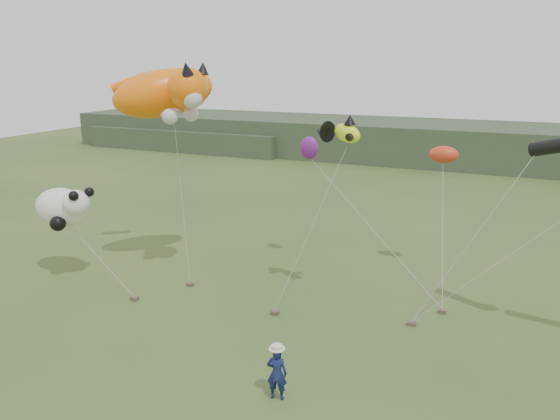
{
  "coord_description": "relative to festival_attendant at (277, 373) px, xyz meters",
  "views": [
    {
      "loc": [
        6.99,
        -15.2,
        10.32
      ],
      "look_at": [
        -1.04,
        3.0,
        4.91
      ],
      "focal_mm": 35.0,
      "sensor_mm": 36.0,
      "label": 1
    }
  ],
  "objects": [
    {
      "name": "fish_kite",
      "position": [
        -0.68,
        7.68,
        6.67
      ],
      "size": [
        2.5,
        1.62,
        1.22
      ],
      "color": "#EDFF1C",
      "rests_on": "ground"
    },
    {
      "name": "misc_kites",
      "position": [
        0.29,
        12.5,
        5.19
      ],
      "size": [
        7.52,
        2.19,
        1.14
      ],
      "color": "red",
      "rests_on": "ground"
    },
    {
      "name": "headland",
      "position": [
        -3.89,
        46.06,
        1.03
      ],
      "size": [
        90.0,
        13.0,
        4.0
      ],
      "color": "#2D3D28",
      "rests_on": "ground"
    },
    {
      "name": "panda_kite",
      "position": [
        -13.63,
        5.23,
        2.66
      ],
      "size": [
        3.33,
        2.15,
        2.07
      ],
      "color": "white",
      "rests_on": "ground"
    },
    {
      "name": "sandbag_anchors",
      "position": [
        -2.38,
        6.24,
        -0.81
      ],
      "size": [
        13.12,
        4.51,
        0.16
      ],
      "color": "brown",
      "rests_on": "ground"
    },
    {
      "name": "festival_attendant",
      "position": [
        0.0,
        0.0,
        0.0
      ],
      "size": [
        0.72,
        0.54,
        1.78
      ],
      "primitive_type": "imported",
      "rotation": [
        0.0,
        0.0,
        3.33
      ],
      "color": "#141D4C",
      "rests_on": "ground"
    },
    {
      "name": "ground",
      "position": [
        -0.78,
        1.37,
        -0.89
      ],
      "size": [
        120.0,
        120.0,
        0.0
      ],
      "primitive_type": "plane",
      "color": "#385123",
      "rests_on": "ground"
    },
    {
      "name": "cat_kite",
      "position": [
        -9.14,
        7.99,
        8.03
      ],
      "size": [
        6.52,
        5.28,
        3.0
      ],
      "color": "orange",
      "rests_on": "ground"
    }
  ]
}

